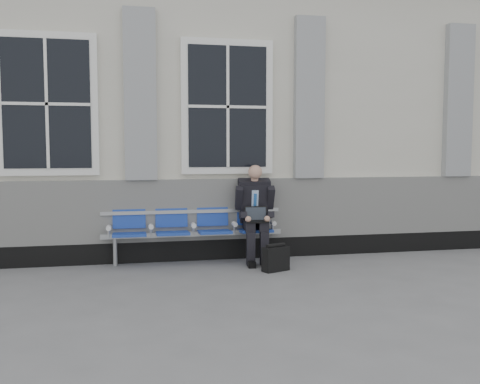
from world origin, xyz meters
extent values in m
plane|color=slate|center=(0.00, 0.00, 0.00)|extent=(70.00, 70.00, 0.00)
cube|color=beige|center=(0.00, 3.50, 2.10)|extent=(14.00, 4.00, 4.20)
cube|color=black|center=(0.00, 1.47, 0.15)|extent=(14.00, 0.10, 0.30)
cube|color=silver|center=(0.00, 1.46, 0.75)|extent=(14.00, 0.08, 0.90)
cube|color=#929597|center=(-0.90, 1.44, 2.40)|extent=(0.45, 0.14, 2.40)
cube|color=#929597|center=(1.60, 1.44, 2.40)|extent=(0.45, 0.14, 2.40)
cube|color=#929597|center=(4.10, 1.44, 2.40)|extent=(0.45, 0.14, 2.40)
cube|color=white|center=(-2.15, 1.46, 2.25)|extent=(1.35, 0.10, 1.95)
cube|color=black|center=(-2.15, 1.41, 2.25)|extent=(1.15, 0.02, 1.75)
cube|color=white|center=(0.35, 1.46, 2.25)|extent=(1.35, 0.10, 1.95)
cube|color=black|center=(0.35, 1.41, 2.25)|extent=(1.15, 0.02, 1.75)
cube|color=#9EA0A3|center=(-0.18, 1.30, 0.42)|extent=(2.60, 0.07, 0.07)
cube|color=#9EA0A3|center=(-0.18, 1.42, 0.73)|extent=(2.60, 0.05, 0.05)
cylinder|color=#9EA0A3|center=(-1.28, 1.30, 0.20)|extent=(0.06, 0.06, 0.39)
cylinder|color=#9EA0A3|center=(0.92, 1.30, 0.20)|extent=(0.06, 0.06, 0.39)
cube|color=#15359C|center=(-1.08, 1.22, 0.45)|extent=(0.46, 0.42, 0.07)
cube|color=#15359C|center=(-1.08, 1.43, 0.71)|extent=(0.46, 0.10, 0.40)
cube|color=#15359C|center=(-0.48, 1.22, 0.45)|extent=(0.46, 0.42, 0.07)
cube|color=#15359C|center=(-0.48, 1.43, 0.71)|extent=(0.46, 0.10, 0.40)
cube|color=#15359C|center=(0.12, 1.22, 0.45)|extent=(0.46, 0.42, 0.07)
cube|color=#15359C|center=(0.12, 1.43, 0.71)|extent=(0.46, 0.10, 0.40)
cube|color=#15359C|center=(0.72, 1.22, 0.45)|extent=(0.46, 0.42, 0.07)
cube|color=#15359C|center=(0.72, 1.43, 0.71)|extent=(0.46, 0.10, 0.40)
cylinder|color=white|center=(-1.36, 1.25, 0.55)|extent=(0.07, 0.12, 0.07)
cylinder|color=white|center=(-0.78, 1.25, 0.55)|extent=(0.07, 0.12, 0.07)
cylinder|color=white|center=(-0.18, 1.25, 0.55)|extent=(0.07, 0.12, 0.07)
cylinder|color=white|center=(0.42, 1.25, 0.55)|extent=(0.07, 0.12, 0.07)
cylinder|color=white|center=(1.00, 1.25, 0.55)|extent=(0.07, 0.12, 0.07)
cube|color=black|center=(0.58, 0.87, 0.04)|extent=(0.13, 0.26, 0.09)
cube|color=black|center=(0.77, 0.85, 0.04)|extent=(0.13, 0.26, 0.09)
cube|color=black|center=(0.59, 0.93, 0.25)|extent=(0.13, 0.14, 0.47)
cube|color=black|center=(0.78, 0.91, 0.25)|extent=(0.13, 0.14, 0.47)
cube|color=black|center=(0.61, 1.14, 0.54)|extent=(0.18, 0.44, 0.13)
cube|color=black|center=(0.80, 1.12, 0.54)|extent=(0.18, 0.44, 0.13)
cube|color=black|center=(0.72, 1.32, 0.86)|extent=(0.43, 0.36, 0.61)
cube|color=silver|center=(0.71, 1.20, 0.87)|extent=(0.10, 0.10, 0.34)
cube|color=#2660B2|center=(0.71, 1.19, 0.86)|extent=(0.05, 0.08, 0.29)
cube|color=black|center=(0.72, 1.29, 1.14)|extent=(0.48, 0.27, 0.14)
cylinder|color=tan|center=(0.71, 1.24, 1.21)|extent=(0.11, 0.11, 0.10)
sphere|color=tan|center=(0.71, 1.18, 1.31)|extent=(0.20, 0.20, 0.20)
cube|color=black|center=(0.48, 1.25, 0.93)|extent=(0.12, 0.28, 0.36)
cube|color=black|center=(0.94, 1.20, 0.93)|extent=(0.12, 0.28, 0.36)
cube|color=black|center=(0.50, 1.07, 0.70)|extent=(0.12, 0.31, 0.14)
cube|color=black|center=(0.89, 1.03, 0.70)|extent=(0.12, 0.31, 0.14)
sphere|color=tan|center=(0.55, 0.93, 0.66)|extent=(0.09, 0.09, 0.09)
sphere|color=tan|center=(0.82, 0.90, 0.66)|extent=(0.09, 0.09, 0.09)
cube|color=black|center=(0.69, 0.99, 0.61)|extent=(0.34, 0.25, 0.02)
cube|color=black|center=(0.70, 1.10, 0.72)|extent=(0.32, 0.12, 0.20)
cube|color=black|center=(0.70, 1.10, 0.72)|extent=(0.29, 0.09, 0.17)
cube|color=black|center=(0.85, 0.55, 0.16)|extent=(0.40, 0.28, 0.33)
cylinder|color=black|center=(0.85, 0.55, 0.35)|extent=(0.29, 0.16, 0.06)
camera|label=1|loc=(-1.06, -6.29, 1.66)|focal=40.00mm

